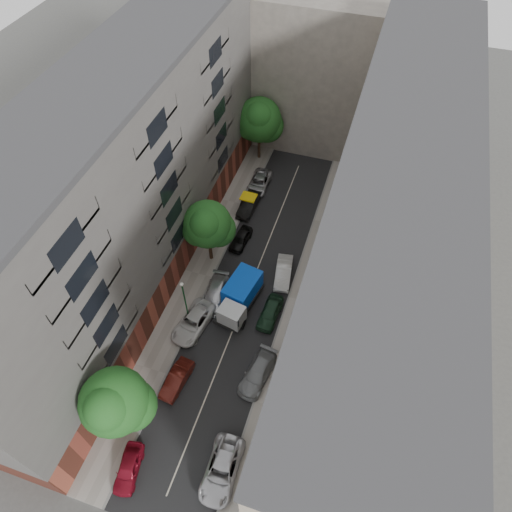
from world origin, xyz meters
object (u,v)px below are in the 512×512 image
at_px(car_right_0, 222,470).
at_px(tree_near, 116,404).
at_px(car_left_3, 215,294).
at_px(car_left_4, 241,239).
at_px(pedestrian, 330,239).
at_px(car_left_5, 249,204).
at_px(tree_mid, 208,226).
at_px(car_right_3, 283,272).
at_px(car_left_0, 129,468).
at_px(car_right_2, 270,312).
at_px(tree_far, 260,121).
at_px(car_left_6, 259,182).
at_px(car_left_1, 177,379).
at_px(tarp_truck, 240,296).
at_px(car_right_1, 258,373).
at_px(lamp_post, 184,297).
at_px(car_left_2, 193,322).

distance_m(car_right_0, tree_near, 9.44).
relative_size(car_left_3, car_right_0, 0.92).
bearing_deg(car_left_4, pedestrian, 20.23).
bearing_deg(car_left_5, tree_mid, -96.77).
height_order(car_right_3, tree_mid, tree_mid).
bearing_deg(car_left_0, car_right_2, 59.42).
distance_m(tree_near, tree_far, 36.09).
bearing_deg(car_left_6, car_left_1, -88.78).
xyz_separation_m(car_right_2, pedestrian, (3.53, 10.42, 0.39)).
distance_m(tarp_truck, tree_near, 15.37).
xyz_separation_m(car_left_5, car_right_2, (6.47, -13.16, -0.04)).
distance_m(car_left_6, pedestrian, 12.09).
relative_size(car_left_0, car_right_3, 0.88).
height_order(tarp_truck, tree_near, tree_near).
bearing_deg(tarp_truck, car_left_0, -90.03).
bearing_deg(car_right_3, tarp_truck, -132.70).
bearing_deg(car_right_1, pedestrian, 88.98).
height_order(car_left_1, car_right_0, car_right_0).
relative_size(tree_near, lamp_post, 1.51).
bearing_deg(tree_mid, tree_near, -88.67).
height_order(tarp_truck, car_left_5, tarp_truck).
bearing_deg(car_left_5, car_left_2, -87.64).
xyz_separation_m(car_left_0, car_left_6, (-0.24, 33.60, 0.02)).
relative_size(car_left_4, tree_mid, 0.49).
relative_size(car_left_5, car_left_6, 0.92).
bearing_deg(car_left_0, car_left_3, 78.30).
xyz_separation_m(car_left_2, car_right_0, (6.98, -11.20, 0.02)).
bearing_deg(car_left_4, tarp_truck, -66.23).
distance_m(car_left_4, tree_far, 15.30).
height_order(car_left_3, car_left_4, car_left_3).
xyz_separation_m(car_left_0, car_left_1, (0.56, 7.60, -0.00)).
xyz_separation_m(car_right_3, tree_near, (-7.30, -18.72, 5.17)).
relative_size(car_right_3, tree_mid, 0.58).
height_order(car_left_0, car_right_0, car_right_0).
height_order(tree_mid, pedestrian, tree_mid).
bearing_deg(pedestrian, tree_mid, 17.01).
relative_size(car_left_0, car_left_5, 0.86).
height_order(lamp_post, pedestrian, lamp_post).
distance_m(tree_near, pedestrian, 26.96).
bearing_deg(tree_near, car_left_1, 71.07).
relative_size(tarp_truck, car_left_2, 1.23).
bearing_deg(car_left_1, pedestrian, 70.92).
bearing_deg(car_right_3, car_left_3, -149.92).
xyz_separation_m(car_left_6, car_right_2, (6.47, -17.20, 0.03)).
height_order(car_right_0, tree_near, tree_near).
height_order(car_left_2, tree_mid, tree_mid).
bearing_deg(tree_mid, car_left_5, 80.87).
height_order(car_left_3, pedestrian, pedestrian).
bearing_deg(car_right_2, car_right_3, 94.05).
relative_size(car_left_5, tree_near, 0.52).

